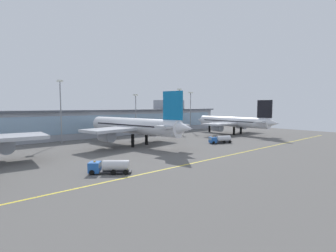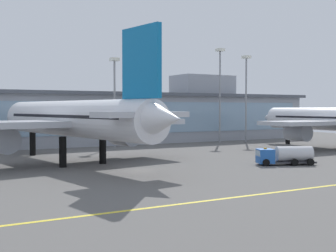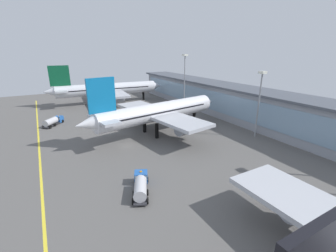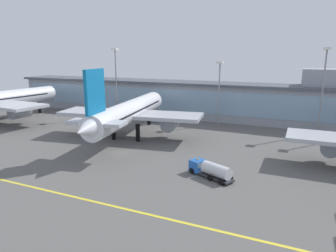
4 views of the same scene
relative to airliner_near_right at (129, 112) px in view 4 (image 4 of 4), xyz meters
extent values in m
plane|color=#5B5956|center=(5.17, -12.55, -7.02)|extent=(205.82, 205.82, 0.00)
cube|color=yellow|center=(5.17, -34.55, -7.02)|extent=(164.66, 0.50, 0.01)
cube|color=#9399A3|center=(5.17, 34.24, -1.09)|extent=(147.02, 12.00, 11.87)
cube|color=#84A3BC|center=(5.17, 28.19, -0.50)|extent=(141.14, 0.20, 7.59)
cube|color=#4C515B|center=(5.17, 34.24, 5.24)|extent=(150.02, 14.00, 0.80)
cube|color=#9399A3|center=(49.28, 36.24, 7.84)|extent=(16.00, 10.00, 6.00)
cylinder|color=black|center=(-50.80, 16.77, -4.73)|extent=(1.10, 1.10, 4.60)
cone|color=silver|center=(-50.19, 24.32, 0.16)|extent=(5.86, 5.60, 5.46)
cube|color=#84A3BC|center=(-50.49, 20.66, 1.16)|extent=(4.62, 4.36, 1.72)
cylinder|color=#999EA8|center=(-40.37, -0.93, -2.83)|extent=(4.52, 6.65, 4.02)
cylinder|color=black|center=(-2.90, -3.59, -4.73)|extent=(1.10, 1.10, 4.58)
cylinder|color=black|center=(3.89, -2.48, -4.73)|extent=(1.10, 1.10, 4.58)
cylinder|color=black|center=(-2.63, 16.12, -4.73)|extent=(1.10, 1.10, 4.58)
cylinder|color=silver|center=(-0.05, 0.30, 0.14)|extent=(12.44, 42.56, 5.73)
cone|color=silver|center=(-3.72, 22.81, 0.14)|extent=(6.20, 5.96, 5.44)
cone|color=silver|center=(3.67, -22.50, 0.57)|extent=(5.82, 7.00, 4.87)
cube|color=#84A3BC|center=(-3.17, 19.45, 1.14)|extent=(4.89, 4.65, 1.72)
cube|color=black|center=(-0.05, 0.30, 0.57)|extent=(11.41, 35.91, 0.46)
cube|color=#B7BAC1|center=(-0.05, 0.30, -0.58)|extent=(39.73, 16.20, 0.92)
cylinder|color=#999EA8|center=(-10.96, 0.06, -2.84)|extent=(4.84, 6.06, 4.01)
cylinder|color=#999EA8|center=(10.37, 3.54, -2.84)|extent=(4.84, 6.06, 4.01)
cube|color=#0F6BA8|center=(2.94, -18.02, 7.58)|extent=(1.90, 7.61, 9.17)
cube|color=#B7BAC1|center=(2.94, -18.02, 1.00)|extent=(12.94, 6.57, 0.73)
cylinder|color=#999EA8|center=(48.06, -0.98, -3.29)|extent=(3.60, 5.11, 3.58)
cylinder|color=black|center=(24.26, -17.71, -6.47)|extent=(1.13, 0.73, 1.10)
cylinder|color=black|center=(25.33, -15.34, -6.47)|extent=(1.13, 0.73, 1.10)
cylinder|color=black|center=(28.36, -19.56, -6.47)|extent=(1.13, 0.73, 1.10)
cylinder|color=black|center=(29.43, -17.19, -6.47)|extent=(1.13, 0.73, 1.10)
cylinder|color=black|center=(30.66, -20.60, -6.47)|extent=(1.13, 0.73, 1.10)
cylinder|color=black|center=(31.73, -18.23, -6.47)|extent=(1.13, 0.73, 1.10)
cube|color=#2D2D33|center=(28.73, -18.30, -6.57)|extent=(7.85, 5.24, 0.30)
cube|color=#235BB2|center=(25.04, -16.64, -5.62)|extent=(3.20, 3.33, 2.20)
cube|color=#84A3BC|center=(25.04, -16.64, -5.14)|extent=(3.24, 3.28, 0.88)
cylinder|color=silver|center=(29.23, -18.52, -5.27)|extent=(6.03, 4.39, 2.30)
cube|color=orange|center=(25.04, -16.64, -4.40)|extent=(0.30, 0.40, 0.20)
cylinder|color=gray|center=(17.77, 25.01, 2.68)|extent=(0.44, 0.44, 19.40)
cube|color=silver|center=(17.77, 25.01, 12.73)|extent=(1.80, 1.80, 0.70)
cylinder|color=gray|center=(-18.56, 22.02, 4.77)|extent=(0.44, 0.44, 23.58)
cube|color=silver|center=(-18.56, 22.02, 16.91)|extent=(1.80, 1.80, 0.70)
cylinder|color=gray|center=(46.87, 24.80, 4.64)|extent=(0.44, 0.44, 23.32)
cube|color=silver|center=(46.87, 24.80, 16.64)|extent=(1.80, 1.80, 0.70)
camera|label=1|loc=(-51.43, -77.78, 7.50)|focal=27.02mm
camera|label=2|loc=(-23.10, -70.13, 1.83)|focal=48.88mm
camera|label=3|loc=(63.51, -31.88, 18.88)|focal=24.57mm
camera|label=4|loc=(42.29, -68.88, 14.83)|focal=32.50mm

